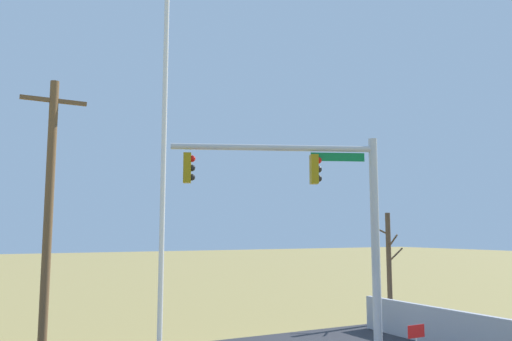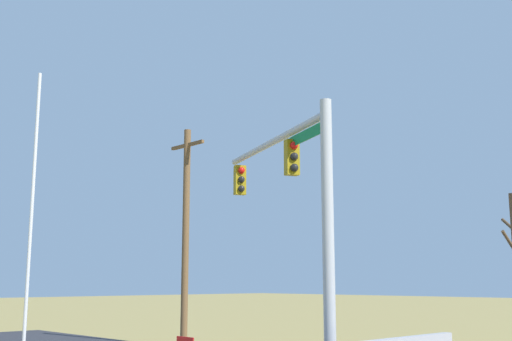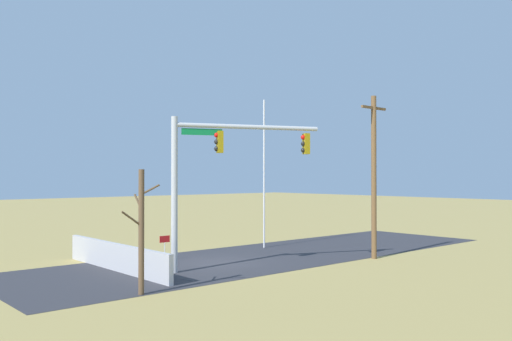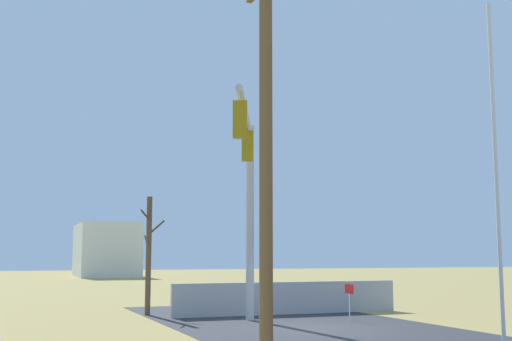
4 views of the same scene
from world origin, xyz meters
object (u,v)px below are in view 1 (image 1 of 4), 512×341
Objects in this scene: flagpole at (163,196)px; open_sign at (416,337)px; utility_pole at (49,210)px; bare_tree at (389,266)px; signal_mast at (321,199)px.

flagpole is 7.66m from open_sign.
flagpole is at bearing -176.87° from open_sign.
utility_pole is 6.67× the size of open_sign.
flagpole reaches higher than bare_tree.
bare_tree reaches higher than open_sign.
utility_pole is 10.88m from open_sign.
open_sign is (-4.56, -5.85, -1.33)m from bare_tree.
utility_pole is 12.95m from bare_tree.
open_sign is (8.23, -6.29, -3.33)m from utility_pole.
bare_tree is at bearing 24.05° from signal_mast.
utility_pole reaches higher than signal_mast.
signal_mast is at bearing 93.59° from open_sign.
bare_tree is at bearing 52.09° from open_sign.
flagpole is at bearing -148.36° from signal_mast.
flagpole is at bearing -78.50° from utility_pole.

